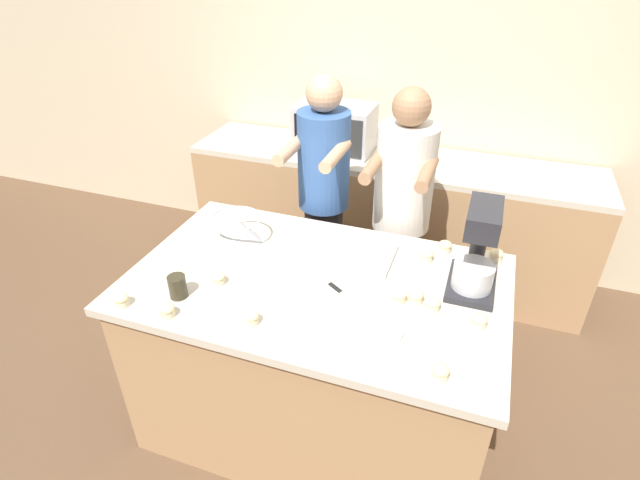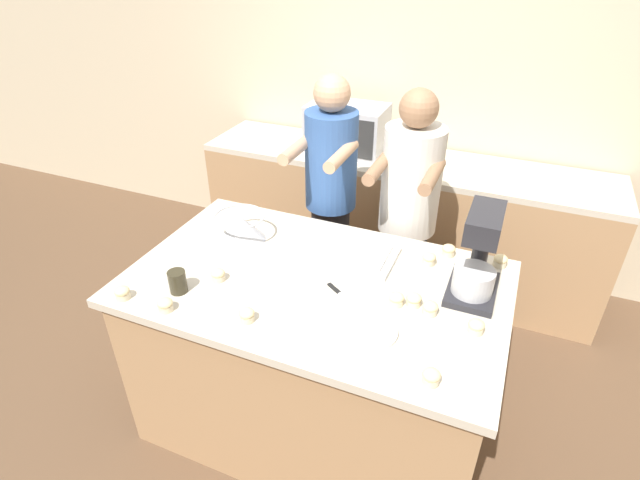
# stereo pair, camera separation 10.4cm
# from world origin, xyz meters

# --- Properties ---
(ground_plane) EXTENTS (16.00, 16.00, 0.00)m
(ground_plane) POSITION_xyz_m (0.00, 0.00, 0.00)
(ground_plane) COLOR brown
(back_wall) EXTENTS (10.00, 0.06, 2.70)m
(back_wall) POSITION_xyz_m (0.00, 1.84, 1.35)
(back_wall) COLOR beige
(back_wall) RESTS_ON ground_plane
(island_counter) EXTENTS (1.67, 1.01, 0.93)m
(island_counter) POSITION_xyz_m (0.00, 0.00, 0.47)
(island_counter) COLOR #A87F56
(island_counter) RESTS_ON ground_plane
(back_counter) EXTENTS (2.80, 0.60, 0.93)m
(back_counter) POSITION_xyz_m (0.00, 1.49, 0.47)
(back_counter) COLOR #A87F56
(back_counter) RESTS_ON ground_plane
(person_left) EXTENTS (0.31, 0.48, 1.65)m
(person_left) POSITION_xyz_m (-0.22, 0.72, 0.88)
(person_left) COLOR #232328
(person_left) RESTS_ON ground_plane
(person_right) EXTENTS (0.33, 0.50, 1.62)m
(person_right) POSITION_xyz_m (0.23, 0.72, 0.86)
(person_right) COLOR #232328
(person_right) RESTS_ON ground_plane
(stand_mixer) EXTENTS (0.20, 0.30, 0.40)m
(stand_mixer) POSITION_xyz_m (0.65, 0.18, 1.11)
(stand_mixer) COLOR #232328
(stand_mixer) RESTS_ON island_counter
(mixing_bowl) EXTENTS (0.26, 0.26, 0.14)m
(mixing_bowl) POSITION_xyz_m (-0.48, 0.17, 1.01)
(mixing_bowl) COLOR #BCBCC1
(mixing_bowl) RESTS_ON island_counter
(baking_tray) EXTENTS (0.39, 0.28, 0.04)m
(baking_tray) POSITION_xyz_m (0.10, 0.24, 0.95)
(baking_tray) COLOR silver
(baking_tray) RESTS_ON island_counter
(microwave_oven) EXTENTS (0.53, 0.34, 0.32)m
(microwave_oven) POSITION_xyz_m (-0.41, 1.49, 1.09)
(microwave_oven) COLOR #B7B7BC
(microwave_oven) RESTS_ON back_counter
(drinking_glass) EXTENTS (0.08, 0.08, 0.10)m
(drinking_glass) POSITION_xyz_m (-0.51, -0.30, 0.98)
(drinking_glass) COLOR #332D1E
(drinking_glass) RESTS_ON island_counter
(small_plate) EXTENTS (0.21, 0.21, 0.02)m
(small_plate) POSITION_xyz_m (0.33, -0.24, 0.94)
(small_plate) COLOR white
(small_plate) RESTS_ON island_counter
(knife) EXTENTS (0.19, 0.13, 0.01)m
(knife) POSITION_xyz_m (0.15, -0.06, 0.94)
(knife) COLOR #BCBCC1
(knife) RESTS_ON island_counter
(cupcake_0) EXTENTS (0.06, 0.06, 0.06)m
(cupcake_0) POSITION_xyz_m (0.74, 0.43, 0.96)
(cupcake_0) COLOR beige
(cupcake_0) RESTS_ON island_counter
(cupcake_1) EXTENTS (0.06, 0.06, 0.06)m
(cupcake_1) POSITION_xyz_m (-0.48, -0.43, 0.96)
(cupcake_1) COLOR beige
(cupcake_1) RESTS_ON island_counter
(cupcake_2) EXTENTS (0.06, 0.06, 0.06)m
(cupcake_2) POSITION_xyz_m (0.38, -0.03, 0.96)
(cupcake_2) COLOR beige
(cupcake_2) RESTS_ON island_counter
(cupcake_3) EXTENTS (0.06, 0.06, 0.06)m
(cupcake_3) POSITION_xyz_m (0.52, -0.03, 0.96)
(cupcake_3) COLOR beige
(cupcake_3) RESTS_ON island_counter
(cupcake_4) EXTENTS (0.06, 0.06, 0.06)m
(cupcake_4) POSITION_xyz_m (0.44, -0.01, 0.96)
(cupcake_4) COLOR beige
(cupcake_4) RESTS_ON island_counter
(cupcake_5) EXTENTS (0.06, 0.06, 0.06)m
(cupcake_5) POSITION_xyz_m (0.44, 0.32, 0.96)
(cupcake_5) COLOR beige
(cupcake_5) RESTS_ON island_counter
(cupcake_6) EXTENTS (0.06, 0.06, 0.06)m
(cupcake_6) POSITION_xyz_m (-0.70, -0.44, 0.96)
(cupcake_6) COLOR beige
(cupcake_6) RESTS_ON island_counter
(cupcake_7) EXTENTS (0.06, 0.06, 0.06)m
(cupcake_7) POSITION_xyz_m (-0.40, -0.17, 0.96)
(cupcake_7) COLOR beige
(cupcake_7) RESTS_ON island_counter
(cupcake_8) EXTENTS (0.06, 0.06, 0.06)m
(cupcake_8) POSITION_xyz_m (0.70, -0.07, 0.96)
(cupcake_8) COLOR beige
(cupcake_8) RESTS_ON island_counter
(cupcake_9) EXTENTS (0.06, 0.06, 0.06)m
(cupcake_9) POSITION_xyz_m (0.60, -0.39, 0.96)
(cupcake_9) COLOR beige
(cupcake_9) RESTS_ON island_counter
(cupcake_10) EXTENTS (0.06, 0.06, 0.06)m
(cupcake_10) POSITION_xyz_m (0.51, 0.43, 0.96)
(cupcake_10) COLOR beige
(cupcake_10) RESTS_ON island_counter
(cupcake_11) EXTENTS (0.06, 0.06, 0.06)m
(cupcake_11) POSITION_xyz_m (-0.14, -0.36, 0.96)
(cupcake_11) COLOR beige
(cupcake_11) RESTS_ON island_counter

